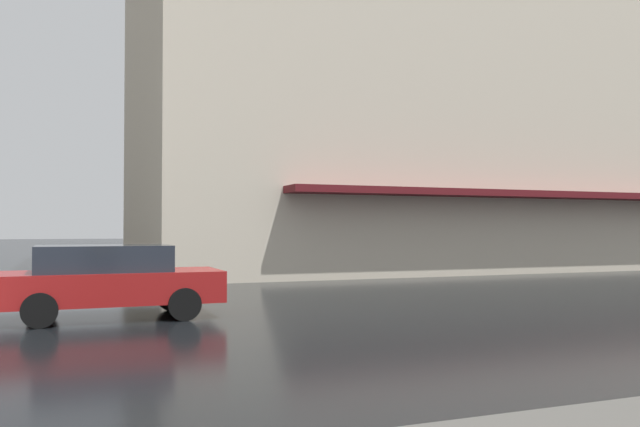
# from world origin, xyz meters

# --- Properties ---
(haussmann_block_corner) EXTENTS (15.25, 25.87, 18.87)m
(haussmann_block_corner) POSITION_xyz_m (19.52, -19.88, 9.24)
(haussmann_block_corner) COLOR beige
(haussmann_block_corner) RESTS_ON ground_plane
(car_red) EXTENTS (1.85, 4.10, 1.41)m
(car_red) POSITION_xyz_m (5.50, -5.02, 0.76)
(car_red) COLOR maroon
(car_red) RESTS_ON ground_plane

